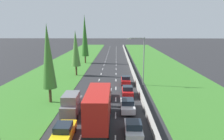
# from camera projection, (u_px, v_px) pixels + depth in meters

# --- Properties ---
(ground_plane) EXTENTS (300.00, 300.00, 0.00)m
(ground_plane) POSITION_uv_depth(u_px,v_px,m) (110.00, 63.00, 64.82)
(ground_plane) COLOR #28282B
(ground_plane) RESTS_ON ground
(grass_verge_left) EXTENTS (14.00, 140.00, 0.04)m
(grass_verge_left) POSITION_uv_depth(u_px,v_px,m) (69.00, 63.00, 65.07)
(grass_verge_left) COLOR #387528
(grass_verge_left) RESTS_ON ground
(grass_verge_right) EXTENTS (14.00, 140.00, 0.04)m
(grass_verge_right) POSITION_uv_depth(u_px,v_px,m) (158.00, 63.00, 64.53)
(grass_verge_right) COLOR #387528
(grass_verge_right) RESTS_ON ground
(median_barrier) EXTENTS (0.44, 120.00, 0.85)m
(median_barrier) POSITION_uv_depth(u_px,v_px,m) (129.00, 62.00, 64.62)
(median_barrier) COLOR #9E9B93
(median_barrier) RESTS_ON ground
(lane_markings) EXTENTS (3.64, 116.00, 0.01)m
(lane_markings) POSITION_uv_depth(u_px,v_px,m) (110.00, 63.00, 64.82)
(lane_markings) COLOR white
(lane_markings) RESTS_ON ground
(yellow_sedan_left_lane_second) EXTENTS (1.82, 4.50, 1.64)m
(yellow_sedan_left_lane_second) POSITION_uv_depth(u_px,v_px,m) (64.00, 132.00, 20.69)
(yellow_sedan_left_lane_second) COLOR yellow
(yellow_sedan_left_lane_second) RESTS_ON ground
(silver_hatchback_right_lane) EXTENTS (1.74, 3.90, 1.72)m
(silver_hatchback_right_lane) POSITION_uv_depth(u_px,v_px,m) (133.00, 129.00, 21.23)
(silver_hatchback_right_lane) COLOR silver
(silver_hatchback_right_lane) RESTS_ON ground
(white_sedan_right_lane) EXTENTS (1.82, 4.50, 1.64)m
(white_sedan_right_lane) POSITION_uv_depth(u_px,v_px,m) (128.00, 105.00, 27.83)
(white_sedan_right_lane) COLOR white
(white_sedan_right_lane) RESTS_ON ground
(red_box_truck_centre_lane) EXTENTS (2.46, 9.40, 4.18)m
(red_box_truck_centre_lane) POSITION_uv_depth(u_px,v_px,m) (99.00, 106.00, 23.57)
(red_box_truck_centre_lane) COLOR black
(red_box_truck_centre_lane) RESTS_ON ground
(red_hatchback_right_lane) EXTENTS (1.74, 3.90, 1.72)m
(red_hatchback_right_lane) POSITION_uv_depth(u_px,v_px,m) (127.00, 91.00, 33.81)
(red_hatchback_right_lane) COLOR red
(red_hatchback_right_lane) RESTS_ON ground
(red_hatchback_right_lane_fifth) EXTENTS (1.74, 3.90, 1.72)m
(red_hatchback_right_lane_fifth) POSITION_uv_depth(u_px,v_px,m) (126.00, 80.00, 40.72)
(red_hatchback_right_lane_fifth) COLOR red
(red_hatchback_right_lane_fifth) RESTS_ON ground
(grey_van_left_lane) EXTENTS (1.96, 4.90, 2.82)m
(grey_van_left_lane) POSITION_uv_depth(u_px,v_px,m) (71.00, 104.00, 26.42)
(grey_van_left_lane) COLOR slate
(grey_van_left_lane) RESTS_ON ground
(silver_hatchback_centre_lane) EXTENTS (1.74, 3.90, 1.72)m
(silver_hatchback_centre_lane) POSITION_uv_depth(u_px,v_px,m) (106.00, 93.00, 32.67)
(silver_hatchback_centre_lane) COLOR silver
(silver_hatchback_centre_lane) RESTS_ON ground
(poplar_tree_second) EXTENTS (2.08, 2.08, 11.35)m
(poplar_tree_second) POSITION_uv_depth(u_px,v_px,m) (48.00, 57.00, 29.89)
(poplar_tree_second) COLOR #4C3823
(poplar_tree_second) RESTS_ON ground
(poplar_tree_third) EXTENTS (2.06, 2.06, 10.22)m
(poplar_tree_third) POSITION_uv_depth(u_px,v_px,m) (76.00, 48.00, 47.42)
(poplar_tree_third) COLOR #4C3823
(poplar_tree_third) RESTS_ON ground
(poplar_tree_fourth) EXTENTS (2.16, 2.16, 14.56)m
(poplar_tree_fourth) POSITION_uv_depth(u_px,v_px,m) (85.00, 36.00, 63.77)
(poplar_tree_fourth) COLOR #4C3823
(poplar_tree_fourth) RESTS_ON ground
(street_light_mast) EXTENTS (3.20, 0.28, 9.00)m
(street_light_mast) POSITION_uv_depth(u_px,v_px,m) (142.00, 58.00, 39.40)
(street_light_mast) COLOR gray
(street_light_mast) RESTS_ON ground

